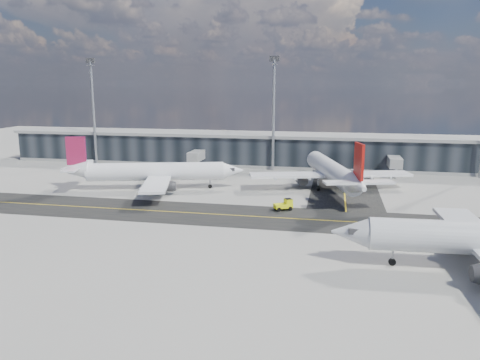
# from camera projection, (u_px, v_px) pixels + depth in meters

# --- Properties ---
(ground) EXTENTS (300.00, 300.00, 0.00)m
(ground) POSITION_uv_depth(u_px,v_px,m) (234.00, 222.00, 75.89)
(ground) COLOR gray
(ground) RESTS_ON ground
(taxiway_lanes) EXTENTS (180.00, 63.00, 0.03)m
(taxiway_lanes) POSITION_uv_depth(u_px,v_px,m) (267.00, 207.00, 85.43)
(taxiway_lanes) COLOR black
(taxiway_lanes) RESTS_ON ground
(terminal_concourse) EXTENTS (152.00, 19.80, 8.80)m
(terminal_concourse) POSITION_uv_depth(u_px,v_px,m) (276.00, 151.00, 127.78)
(terminal_concourse) COLOR black
(terminal_concourse) RESTS_ON ground
(floodlight_masts) EXTENTS (102.50, 0.70, 28.90)m
(floodlight_masts) POSITION_uv_depth(u_px,v_px,m) (274.00, 110.00, 118.82)
(floodlight_masts) COLOR gray
(floodlight_masts) RESTS_ON ground
(airliner_af) EXTENTS (37.88, 32.60, 11.37)m
(airliner_af) POSITION_uv_depth(u_px,v_px,m) (153.00, 172.00, 99.05)
(airliner_af) COLOR white
(airliner_af) RESTS_ON ground
(airliner_redtail) EXTENTS (34.52, 40.10, 12.05)m
(airliner_redtail) POSITION_uv_depth(u_px,v_px,m) (332.00, 172.00, 98.17)
(airliner_redtail) COLOR white
(airliner_redtail) RESTS_ON ground
(baggage_tug) EXTENTS (3.58, 2.87, 2.03)m
(baggage_tug) POSITION_uv_depth(u_px,v_px,m) (285.00, 205.00, 83.03)
(baggage_tug) COLOR #F6FE0D
(baggage_tug) RESTS_ON ground
(service_van) EXTENTS (5.14, 5.64, 1.46)m
(service_van) POSITION_uv_depth(u_px,v_px,m) (322.00, 172.00, 115.47)
(service_van) COLOR white
(service_van) RESTS_ON ground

